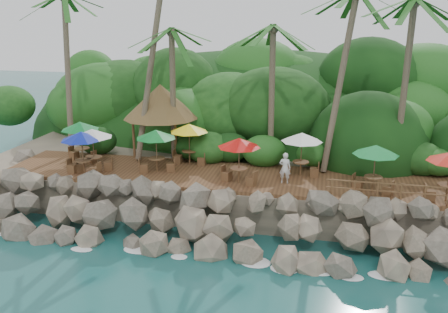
# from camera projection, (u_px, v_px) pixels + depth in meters

# --- Properties ---
(ground) EXTENTS (140.00, 140.00, 0.00)m
(ground) POSITION_uv_depth(u_px,v_px,m) (197.00, 261.00, 22.38)
(ground) COLOR #19514F
(ground) RESTS_ON ground
(land_base) EXTENTS (32.00, 25.20, 2.10)m
(land_base) POSITION_uv_depth(u_px,v_px,m) (251.00, 150.00, 37.06)
(land_base) COLOR gray
(land_base) RESTS_ON ground
(jungle_hill) EXTENTS (44.80, 28.00, 15.40)m
(jungle_hill) POSITION_uv_depth(u_px,v_px,m) (264.00, 139.00, 44.39)
(jungle_hill) COLOR #143811
(jungle_hill) RESTS_ON ground
(seawall) EXTENTS (29.00, 4.00, 2.30)m
(seawall) POSITION_uv_depth(u_px,v_px,m) (207.00, 221.00, 23.92)
(seawall) COLOR gray
(seawall) RESTS_ON ground
(terrace) EXTENTS (26.00, 5.00, 0.20)m
(terrace) POSITION_uv_depth(u_px,v_px,m) (224.00, 176.00, 27.37)
(terrace) COLOR brown
(terrace) RESTS_ON land_base
(jungle_foliage) EXTENTS (44.00, 16.00, 12.00)m
(jungle_foliage) POSITION_uv_depth(u_px,v_px,m) (249.00, 166.00, 36.43)
(jungle_foliage) COLOR #143811
(jungle_foliage) RESTS_ON ground
(foam_line) EXTENTS (25.20, 0.80, 0.06)m
(foam_line) POSITION_uv_depth(u_px,v_px,m) (199.00, 257.00, 22.65)
(foam_line) COLOR white
(foam_line) RESTS_ON ground
(palapa) EXTENTS (4.91, 4.91, 4.60)m
(palapa) POSITION_uv_depth(u_px,v_px,m) (161.00, 101.00, 30.68)
(palapa) COLOR brown
(palapa) RESTS_ON ground
(dining_clusters) EXTENTS (23.22, 5.54, 2.54)m
(dining_clusters) POSITION_uv_depth(u_px,v_px,m) (210.00, 140.00, 26.51)
(dining_clusters) COLOR brown
(dining_clusters) RESTS_ON terrace
(railing) EXTENTS (7.20, 0.10, 1.00)m
(railing) POSITION_uv_depth(u_px,v_px,m) (401.00, 191.00, 23.06)
(railing) COLOR brown
(railing) RESTS_ON terrace
(waiter) EXTENTS (0.66, 0.45, 1.73)m
(waiter) POSITION_uv_depth(u_px,v_px,m) (285.00, 168.00, 25.74)
(waiter) COLOR silver
(waiter) RESTS_ON terrace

